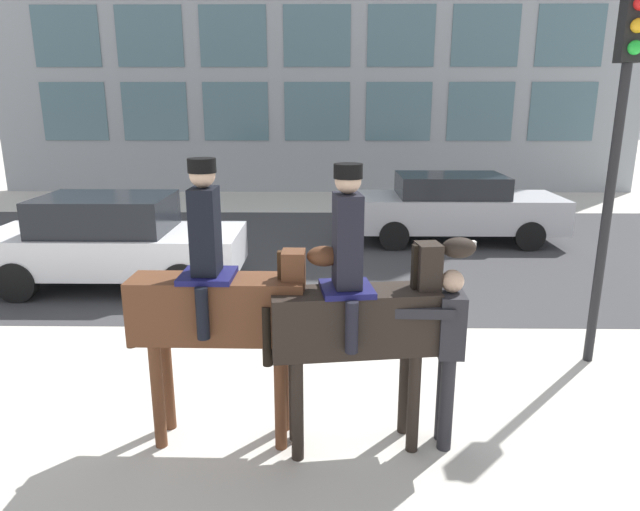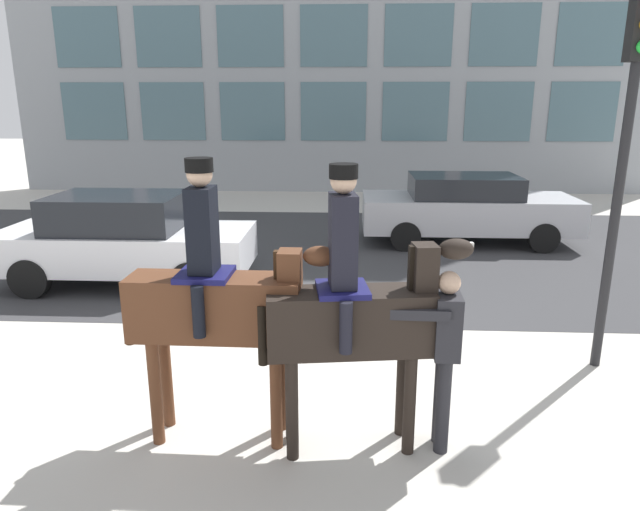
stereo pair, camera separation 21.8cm
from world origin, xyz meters
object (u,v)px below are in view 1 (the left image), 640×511
mounted_horse_companion (359,311)px  traffic_light (619,127)px  pedestrian_bystander (447,345)px  street_car_near_lane (113,241)px  mounted_horse_lead (221,302)px  street_car_far_lane (453,207)px

mounted_horse_companion → traffic_light: size_ratio=0.62×
mounted_horse_companion → pedestrian_bystander: size_ratio=1.54×
pedestrian_bystander → street_car_near_lane: 6.58m
mounted_horse_lead → street_car_near_lane: 5.29m
street_car_far_lane → traffic_light: (0.39, -6.17, 2.02)m
mounted_horse_companion → pedestrian_bystander: 0.85m
mounted_horse_companion → traffic_light: traffic_light is taller
pedestrian_bystander → traffic_light: size_ratio=0.40×
mounted_horse_companion → street_car_far_lane: mounted_horse_companion is taller
traffic_light → street_car_far_lane: bearing=93.6°
street_car_near_lane → mounted_horse_companion: bearing=-49.8°
pedestrian_bystander → street_car_far_lane: 8.16m
pedestrian_bystander → street_car_far_lane: (1.76, 7.96, -0.21)m
mounted_horse_lead → traffic_light: size_ratio=0.63×
street_car_far_lane → traffic_light: 6.50m
mounted_horse_companion → street_car_far_lane: bearing=64.6°
traffic_light → pedestrian_bystander: bearing=-140.3°
pedestrian_bystander → street_car_far_lane: size_ratio=0.36×
street_car_far_lane → mounted_horse_companion: bearing=-107.8°
mounted_horse_lead → street_car_far_lane: (3.78, 7.88, -0.57)m
pedestrian_bystander → street_car_near_lane: pedestrian_bystander is taller
street_car_near_lane → traffic_light: bearing=-22.3°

